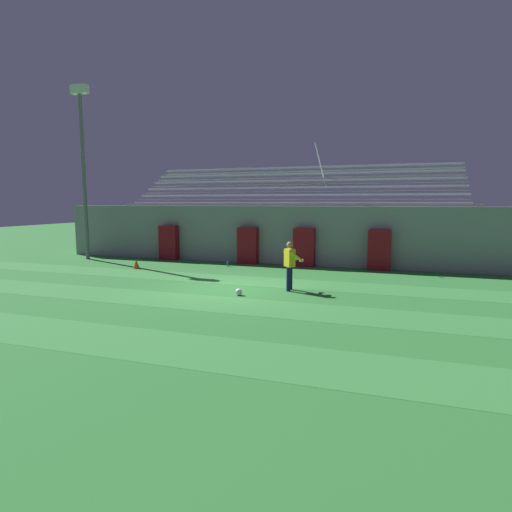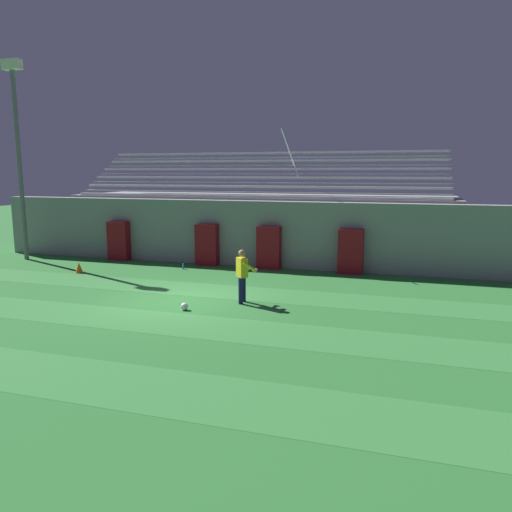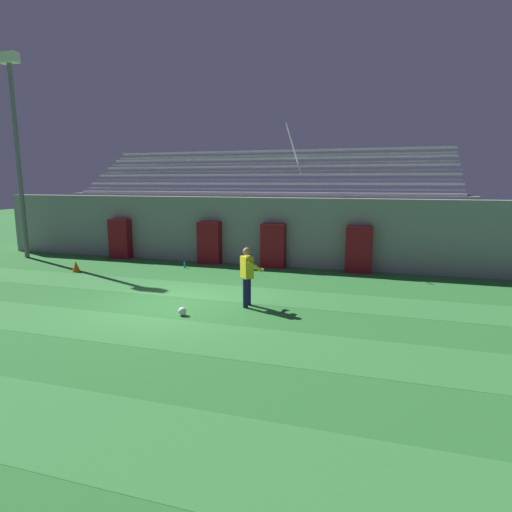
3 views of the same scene
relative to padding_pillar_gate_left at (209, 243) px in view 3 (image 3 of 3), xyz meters
name	(u,v)px [view 3 (image 3 of 3)]	position (x,y,z in m)	size (l,w,h in m)	color
ground_plane	(172,304)	(1.40, -5.95, -0.89)	(80.00, 80.00, 0.00)	#2D7533
turf_stripe_mid	(128,329)	(1.40, -8.15, -0.89)	(28.00, 1.90, 0.01)	#38843D
turf_stripe_far	(196,290)	(1.40, -4.35, -0.89)	(28.00, 1.90, 0.01)	#38843D
back_wall	(245,231)	(1.40, 0.55, 0.51)	(24.00, 0.60, 2.80)	gray
padding_pillar_gate_left	(209,243)	(0.00, 0.00, 0.00)	(0.98, 0.44, 1.78)	maroon
padding_pillar_gate_right	(273,246)	(2.79, 0.00, 0.00)	(0.98, 0.44, 1.78)	maroon
padding_pillar_far_left	(120,239)	(-4.39, 0.00, 0.00)	(0.98, 0.44, 1.78)	maroon
padding_pillar_far_right	(359,250)	(6.17, 0.00, 0.00)	(0.98, 0.44, 1.78)	maroon
bleacher_stand	(263,222)	(1.40, 3.24, 0.62)	(18.00, 4.75, 5.83)	gray
floodlight_pole	(16,133)	(-8.64, -1.12, 4.65)	(0.90, 0.36, 8.88)	slate
goalkeeper	(247,273)	(3.53, -5.53, 0.06)	(0.74, 0.74, 1.67)	#19194C
soccer_ball	(182,311)	(2.17, -6.84, -0.78)	(0.22, 0.22, 0.22)	white
traffic_cone	(76,266)	(-4.27, -3.11, -0.68)	(0.30, 0.30, 0.42)	orange
water_bottle	(185,265)	(-0.61, -1.16, -0.77)	(0.07, 0.07, 0.24)	#1E8CD8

